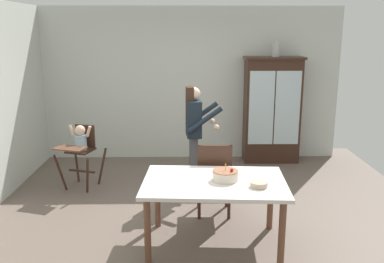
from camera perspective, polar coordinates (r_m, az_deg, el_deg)
ground_plane at (r=5.38m, az=0.06°, el=-11.69°), size 6.24×6.24×0.00m
wall_back at (r=7.55m, az=-0.28°, el=6.45°), size 5.32×0.06×2.70m
china_cabinet at (r=7.51m, az=10.79°, el=2.94°), size 1.01×0.48×1.85m
ceramic_vase at (r=7.40m, az=11.33°, el=10.87°), size 0.13×0.13×0.27m
high_chair_with_toddler at (r=6.37m, az=-14.93°, el=-1.79°), size 0.72×0.80×0.95m
adult_person at (r=5.97m, az=0.29°, el=0.77°), size 0.53×0.51×1.53m
dining_table at (r=4.53m, az=3.04°, el=-7.76°), size 1.57×1.08×0.74m
birthday_cake at (r=4.51m, az=4.56°, el=-5.94°), size 0.28×0.28×0.19m
serving_bowl at (r=4.37m, az=9.09°, el=-7.09°), size 0.18×0.18×0.05m
dining_chair_far_side at (r=5.23m, az=3.02°, el=-5.86°), size 0.44×0.44×0.96m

